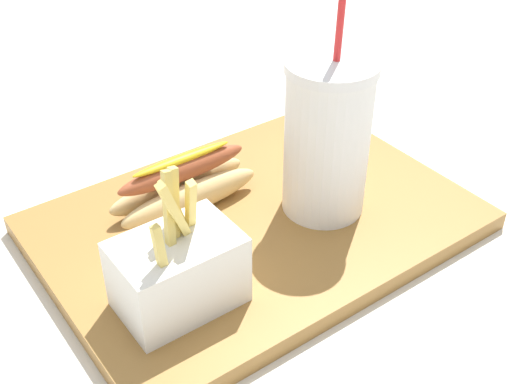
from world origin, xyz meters
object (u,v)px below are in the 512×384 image
(soda_cup, at_px, (327,138))
(fries_basket, at_px, (178,270))
(hot_dog_1, at_px, (184,186))
(ketchup_cup_1, at_px, (303,147))

(soda_cup, bearing_deg, fries_basket, -169.80)
(soda_cup, distance_m, hot_dog_1, 0.16)
(ketchup_cup_1, bearing_deg, hot_dog_1, -179.04)
(soda_cup, relative_size, hot_dog_1, 1.55)
(soda_cup, bearing_deg, hot_dog_1, 143.68)
(soda_cup, bearing_deg, ketchup_cup_1, 62.77)
(fries_basket, height_order, ketchup_cup_1, fries_basket)
(fries_basket, bearing_deg, soda_cup, 10.20)
(soda_cup, distance_m, fries_basket, 0.20)
(ketchup_cup_1, bearing_deg, soda_cup, -117.23)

